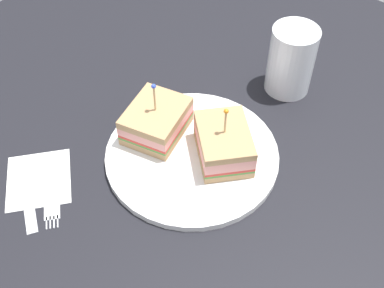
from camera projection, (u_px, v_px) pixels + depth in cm
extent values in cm
cube|color=black|center=(192.00, 161.00, 75.24)|extent=(115.91, 115.91, 2.00)
cylinder|color=white|center=(192.00, 155.00, 74.07)|extent=(26.23, 26.23, 1.10)
cube|color=tan|center=(223.00, 152.00, 72.94)|extent=(12.28, 12.13, 1.15)
cube|color=#478438|center=(223.00, 149.00, 72.35)|extent=(12.28, 12.13, 0.40)
cube|color=red|center=(223.00, 147.00, 72.01)|extent=(12.28, 12.13, 0.50)
cube|color=#E59389|center=(224.00, 142.00, 71.11)|extent=(12.28, 12.13, 1.90)
cube|color=tan|center=(224.00, 135.00, 69.95)|extent=(12.28, 12.13, 1.15)
cylinder|color=tan|center=(225.00, 123.00, 68.16)|extent=(0.30, 0.30, 4.75)
sphere|color=orange|center=(226.00, 111.00, 66.37)|extent=(0.70, 0.70, 0.70)
cube|color=tan|center=(156.00, 130.00, 75.86)|extent=(10.06, 11.31, 1.26)
cube|color=#478438|center=(155.00, 126.00, 75.24)|extent=(10.06, 11.31, 0.40)
cube|color=red|center=(155.00, 124.00, 74.90)|extent=(10.06, 11.31, 0.50)
cube|color=#E59389|center=(155.00, 120.00, 74.18)|extent=(10.06, 11.31, 1.42)
cube|color=tan|center=(154.00, 114.00, 73.17)|extent=(10.06, 11.31, 1.26)
cylinder|color=tan|center=(153.00, 101.00, 71.16)|extent=(0.30, 0.30, 5.31)
sphere|color=blue|center=(152.00, 87.00, 69.16)|extent=(0.70, 0.70, 0.70)
cylinder|color=#B74C33|center=(290.00, 66.00, 81.52)|extent=(6.76, 6.76, 9.11)
cylinder|color=white|center=(291.00, 60.00, 80.52)|extent=(7.69, 7.69, 11.77)
cube|color=white|center=(39.00, 179.00, 71.64)|extent=(13.68, 13.57, 0.15)
cube|color=silver|center=(52.00, 176.00, 71.86)|extent=(6.40, 5.58, 0.35)
cube|color=silver|center=(52.00, 209.00, 68.15)|extent=(4.17, 4.01, 0.35)
cube|color=silver|center=(46.00, 223.00, 66.64)|extent=(1.64, 1.43, 0.35)
cube|color=silver|center=(50.00, 222.00, 66.70)|extent=(1.64, 1.43, 0.35)
cube|color=silver|center=(54.00, 222.00, 66.76)|extent=(1.64, 1.43, 0.35)
cube|color=silver|center=(58.00, 221.00, 66.83)|extent=(1.64, 1.43, 0.35)
cube|color=silver|center=(25.00, 181.00, 71.28)|extent=(6.75, 4.66, 0.35)
cube|color=silver|center=(30.00, 212.00, 67.78)|extent=(6.69, 5.06, 0.24)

